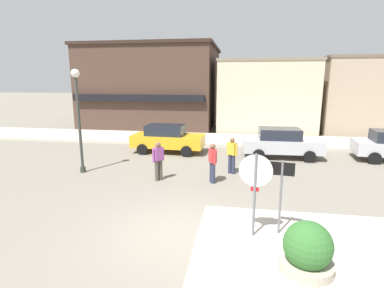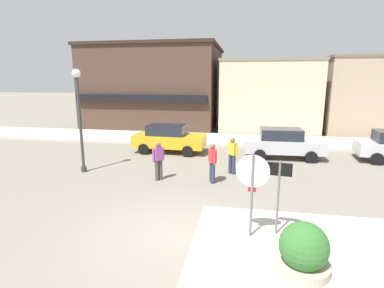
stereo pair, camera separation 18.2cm
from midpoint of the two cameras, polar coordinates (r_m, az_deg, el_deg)
The scene contains 15 objects.
ground_plane at distance 8.38m, azimuth -2.88°, elevation -16.71°, with size 160.00×160.00×0.00m, color gray.
sidewalk_corner at distance 7.79m, azimuth 25.94°, elevation -19.82°, with size 6.40×4.80×0.15m, color beige.
kerb_far at distance 20.34m, azimuth 5.15°, elevation 0.86°, with size 80.00×4.00×0.15m, color beige.
stop_sign at distance 7.58m, azimuth 12.07°, elevation -7.60°, with size 0.81×0.13×2.30m.
one_way_sign at distance 7.91m, azimuth 16.79°, elevation -8.47°, with size 0.60×0.10×2.10m.
planter at distance 6.95m, azimuth 21.15°, elevation -18.85°, with size 1.10×1.10×1.23m.
lamp_post at distance 13.77m, azimuth -20.39°, elevation 6.88°, with size 0.36×0.36×4.54m.
parked_car_nearest at distance 16.97m, azimuth -4.13°, elevation 1.14°, with size 4.06×2.00×1.56m.
parked_car_second at distance 16.40m, azimuth 17.18°, elevation 0.23°, with size 4.04×1.95×1.56m.
pedestrian_crossing_near at distance 13.12m, azimuth 8.07°, elevation -1.98°, with size 0.50×0.39×1.61m.
pedestrian_crossing_far at distance 12.22m, azimuth -5.99°, elevation -2.98°, with size 0.44×0.47×1.61m.
pedestrian_kerb_side at distance 11.87m, azimuth 4.34°, elevation -3.40°, with size 0.36×0.53×1.61m.
building_corner_shop at distance 27.66m, azimuth -6.38°, elevation 10.84°, with size 11.09×9.83×6.87m.
building_storefront_left_near at distance 24.87m, azimuth 14.46°, elevation 8.87°, with size 7.49×5.38×5.56m.
building_storefront_left_mid at distance 27.40m, azimuth 32.04°, elevation 7.89°, with size 8.35×5.66×5.74m.
Camera 2 is at (1.77, -7.13, 4.05)m, focal length 28.00 mm.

